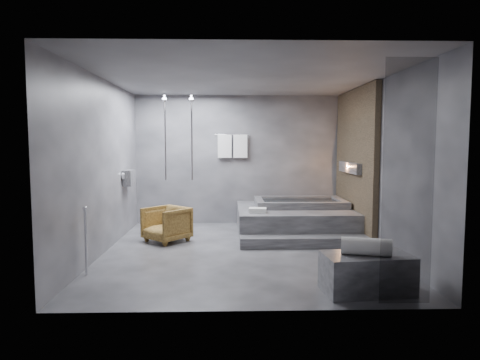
{
  "coord_description": "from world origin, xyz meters",
  "views": [
    {
      "loc": [
        -0.24,
        -6.87,
        1.77
      ],
      "look_at": [
        -0.04,
        0.3,
        1.15
      ],
      "focal_mm": 32.0,
      "sensor_mm": 36.0,
      "label": 1
    }
  ],
  "objects": [
    {
      "name": "rolled_towel",
      "position": [
        1.37,
        -2.0,
        0.56
      ],
      "size": [
        0.6,
        0.35,
        0.2
      ],
      "primitive_type": "cylinder",
      "rotation": [
        0.0,
        1.57,
        -0.28
      ],
      "color": "silver",
      "rests_on": "concrete_bench"
    },
    {
      "name": "tub_step",
      "position": [
        1.05,
        0.27,
        0.09
      ],
      "size": [
        2.2,
        0.36,
        0.18
      ],
      "primitive_type": "cube",
      "color": "#37373A",
      "rests_on": "ground"
    },
    {
      "name": "room",
      "position": [
        0.4,
        0.24,
        1.73
      ],
      "size": [
        5.0,
        5.04,
        2.82
      ],
      "color": "#313134",
      "rests_on": "ground"
    },
    {
      "name": "tub_deck",
      "position": [
        1.05,
        1.45,
        0.25
      ],
      "size": [
        2.2,
        2.0,
        0.5
      ],
      "primitive_type": "cube",
      "color": "#37373A",
      "rests_on": "ground"
    },
    {
      "name": "driftwood_chair",
      "position": [
        -1.35,
        0.74,
        0.31
      ],
      "size": [
        0.96,
        0.96,
        0.63
      ],
      "primitive_type": "imported",
      "rotation": [
        0.0,
        0.0,
        -0.75
      ],
      "color": "#4A3212",
      "rests_on": "ground"
    },
    {
      "name": "concrete_bench",
      "position": [
        1.4,
        -1.97,
        0.23
      ],
      "size": [
        1.07,
        0.66,
        0.46
      ],
      "primitive_type": "cube",
      "rotation": [
        0.0,
        0.0,
        0.1
      ],
      "color": "#363639",
      "rests_on": "ground"
    },
    {
      "name": "deck_towel",
      "position": [
        0.29,
        0.86,
        0.54
      ],
      "size": [
        0.34,
        0.27,
        0.08
      ],
      "primitive_type": "cube",
      "rotation": [
        0.0,
        0.0,
        -0.12
      ],
      "color": "silver",
      "rests_on": "tub_deck"
    }
  ]
}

